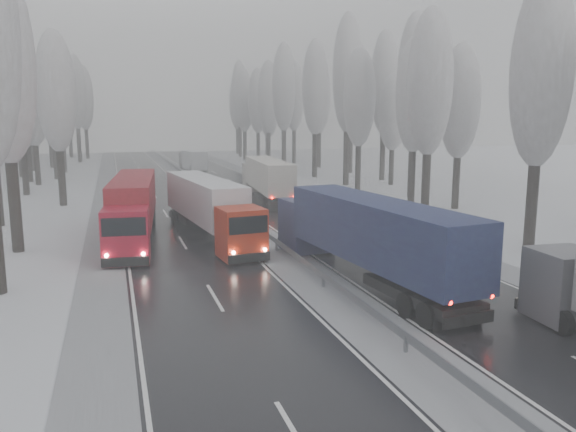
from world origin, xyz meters
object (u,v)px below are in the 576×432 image
box_truck_distant (193,160)px  truck_red_red (133,204)px  truck_cream_box (266,177)px  truck_red_white (209,204)px  truck_blue_box (364,233)px

box_truck_distant → truck_red_red: 52.16m
truck_cream_box → box_truck_distant: (-2.26, 36.19, -0.83)m
truck_red_red → truck_cream_box: bearing=53.8°
box_truck_distant → truck_red_red: truck_red_red is taller
truck_cream_box → truck_red_white: (-8.37, -15.89, -0.08)m
box_truck_distant → truck_red_red: size_ratio=0.52×
truck_cream_box → truck_red_red: same height
truck_cream_box → box_truck_distant: bearing=98.2°
truck_cream_box → truck_red_red: (-13.25, -14.79, -0.00)m
truck_blue_box → truck_red_white: (-5.62, 12.60, -0.15)m
box_truck_distant → truck_red_red: bearing=-110.0°
box_truck_distant → truck_red_white: (-6.11, -52.08, 0.76)m
truck_cream_box → box_truck_distant: truck_cream_box is taller
truck_red_white → truck_red_red: truck_red_red is taller
truck_red_white → truck_red_red: (-4.88, 1.10, 0.08)m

